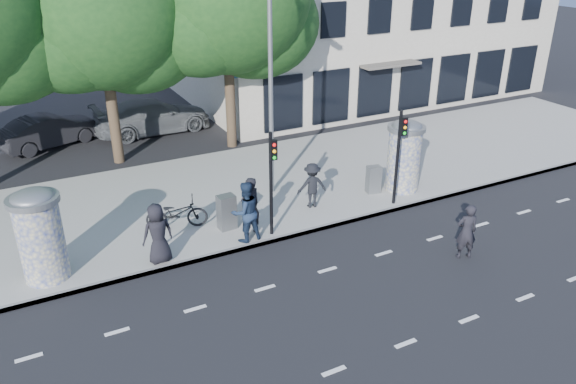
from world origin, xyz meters
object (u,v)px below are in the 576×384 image
car_right (152,116)px  man_road (467,231)px  ped_c (245,212)px  ad_column_left (40,233)px  ped_b (250,207)px  cabinet_left (227,212)px  ad_column_right (404,154)px  traffic_pole_far (399,148)px  ped_a (158,234)px  cabinet_right (374,179)px  car_mid (50,131)px  bicycle (177,213)px  street_lamp (271,66)px  traffic_pole_near (272,174)px  ped_d (312,185)px

car_right → man_road: bearing=-165.3°
ped_c → car_right: size_ratio=0.35×
ped_c → car_right: (0.31, 11.98, -0.32)m
ad_column_left → man_road: ad_column_left is taller
ped_b → cabinet_left: ped_b is taller
man_road → ad_column_right: bearing=-86.3°
ped_c → man_road: size_ratio=1.12×
traffic_pole_far → ped_b: 5.52m
car_right → ped_a: bearing=162.3°
traffic_pole_far → car_right: (-5.36, 12.03, -1.43)m
cabinet_right → car_right: 12.09m
ad_column_left → car_mid: ad_column_left is taller
ped_b → bicycle: size_ratio=0.99×
street_lamp → cabinet_left: 5.11m
cabinet_left → traffic_pole_near: bearing=-47.1°
ped_a → ped_d: (5.70, 1.11, -0.11)m
ped_c → traffic_pole_near: bearing=170.8°
ad_column_left → traffic_pole_far: (11.40, -0.71, 0.69)m
cabinet_right → car_mid: (-9.86, 11.12, 0.07)m
ad_column_left → cabinet_right: size_ratio=2.59×
ad_column_left → street_lamp: bearing=14.9°
ped_d → cabinet_right: size_ratio=1.57×
ad_column_right → ped_c: size_ratio=1.36×
ped_a → car_mid: size_ratio=0.41×
ped_a → car_right: 12.36m
traffic_pole_near → car_mid: (-5.19, 12.27, -1.50)m
man_road → car_mid: bearing=-39.9°
ped_d → bicycle: (-4.63, 0.66, -0.29)m
bicycle → car_right: bearing=6.8°
traffic_pole_far → bicycle: traffic_pole_far is taller
ad_column_left → ad_column_right: bearing=0.9°
traffic_pole_near → ad_column_left: bearing=173.9°
street_lamp → ped_b: street_lamp is taller
ped_b → car_right: 11.72m
ped_c → cabinet_right: ped_c is taller
ad_column_right → ped_d: (-3.70, 0.26, -0.58)m
ad_column_left → street_lamp: 8.90m
ped_c → man_road: bearing=140.4°
ped_d → cabinet_right: bearing=-170.2°
man_road → car_right: 16.51m
street_lamp → ped_a: (-5.00, -2.78, -3.73)m
ped_a → cabinet_right: size_ratio=1.80×
ped_b → cabinet_left: size_ratio=1.69×
ad_column_left → street_lamp: size_ratio=0.33×
bicycle → cabinet_right: size_ratio=1.93×
traffic_pole_near → traffic_pole_far: 4.80m
bicycle → ped_c: bearing=-119.2°
man_road → traffic_pole_far: bearing=-74.8°
ad_column_left → cabinet_right: ad_column_left is taller
traffic_pole_near → ped_c: size_ratio=1.74×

